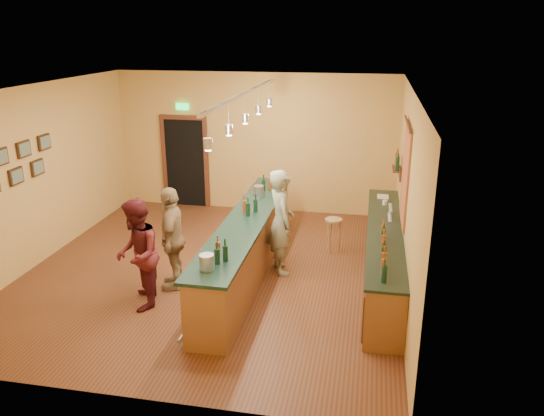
% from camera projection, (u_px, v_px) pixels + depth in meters
% --- Properties ---
extents(floor, '(7.00, 7.00, 0.00)m').
position_uv_depth(floor, '(213.00, 271.00, 9.50)').
color(floor, '#502A17').
rests_on(floor, ground).
extents(ceiling, '(6.50, 7.00, 0.02)m').
position_uv_depth(ceiling, '(206.00, 89.00, 8.47)').
color(ceiling, silver).
rests_on(ceiling, wall_back).
extents(wall_back, '(6.50, 0.02, 3.20)m').
position_uv_depth(wall_back, '(255.00, 143.00, 12.24)').
color(wall_back, '#DFA353').
rests_on(wall_back, floor).
extents(wall_front, '(6.50, 0.02, 3.20)m').
position_uv_depth(wall_front, '(114.00, 274.00, 5.73)').
color(wall_front, '#DFA353').
rests_on(wall_front, floor).
extents(wall_left, '(0.02, 7.00, 3.20)m').
position_uv_depth(wall_left, '(37.00, 175.00, 9.56)').
color(wall_left, '#DFA353').
rests_on(wall_left, floor).
extents(wall_right, '(0.02, 7.00, 3.20)m').
position_uv_depth(wall_right, '(407.00, 196.00, 8.41)').
color(wall_right, '#DFA353').
rests_on(wall_right, floor).
extents(doorway, '(1.15, 0.09, 2.48)m').
position_uv_depth(doorway, '(185.00, 160.00, 12.67)').
color(doorway, black).
rests_on(doorway, wall_back).
extents(tapestry, '(0.03, 1.40, 1.60)m').
position_uv_depth(tapestry, '(405.00, 174.00, 8.70)').
color(tapestry, maroon).
rests_on(tapestry, wall_right).
extents(bottle_shelf, '(0.17, 0.55, 0.54)m').
position_uv_depth(bottle_shelf, '(398.00, 163.00, 10.17)').
color(bottle_shelf, '#4F2617').
rests_on(bottle_shelf, wall_right).
extents(picture_grid, '(0.06, 2.20, 0.70)m').
position_uv_depth(picture_grid, '(9.00, 167.00, 8.74)').
color(picture_grid, '#382111').
rests_on(picture_grid, wall_left).
extents(back_counter, '(0.60, 4.55, 1.27)m').
position_uv_depth(back_counter, '(384.00, 254.00, 8.98)').
color(back_counter, brown).
rests_on(back_counter, floor).
extents(tasting_bar, '(0.73, 5.10, 1.38)m').
position_uv_depth(tasting_bar, '(247.00, 242.00, 9.19)').
color(tasting_bar, brown).
rests_on(tasting_bar, floor).
extents(pendant_track, '(0.11, 4.60, 0.50)m').
position_uv_depth(pendant_track, '(245.00, 104.00, 8.42)').
color(pendant_track, silver).
rests_on(pendant_track, ceiling).
extents(bartender, '(0.69, 0.80, 1.87)m').
position_uv_depth(bartender, '(281.00, 222.00, 9.20)').
color(bartender, gray).
rests_on(bartender, floor).
extents(customer_a, '(0.90, 1.02, 1.74)m').
position_uv_depth(customer_a, '(137.00, 255.00, 8.03)').
color(customer_a, '#59191E').
rests_on(customer_a, floor).
extents(customer_b, '(0.62, 1.08, 1.74)m').
position_uv_depth(customer_b, '(173.00, 238.00, 8.65)').
color(customer_b, '#997A51').
rests_on(customer_b, floor).
extents(bar_stool, '(0.33, 0.33, 0.68)m').
position_uv_depth(bar_stool, '(333.00, 226.00, 10.12)').
color(bar_stool, '#8F6240').
rests_on(bar_stool, floor).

